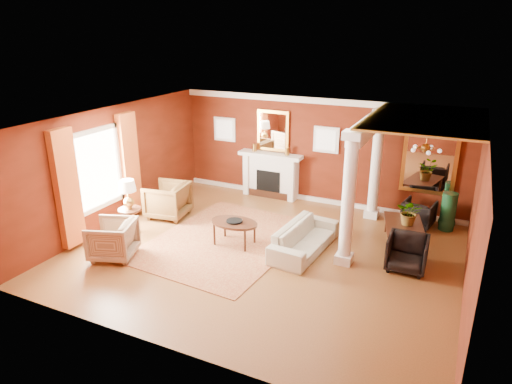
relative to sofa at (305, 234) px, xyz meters
The scene contains 27 objects.
ground 0.98m from the sofa, 148.90° to the right, with size 8.00×8.00×0.00m, color brown.
room_shell 1.84m from the sofa, 148.90° to the right, with size 8.04×7.04×2.92m.
fireplace 3.53m from the sofa, 125.90° to the left, with size 1.85×0.42×1.29m.
overmantel_mirror 3.93m from the sofa, 124.64° to the left, with size 0.95×0.07×1.15m.
flank_window_left 4.90m from the sofa, 140.30° to the left, with size 0.70×0.07×0.70m.
flank_window_right 3.35m from the sofa, 99.76° to the left, with size 0.70×0.07×0.70m.
left_window 4.89m from the sofa, 167.16° to the right, with size 0.21×2.55×2.60m.
column_front 1.39m from the sofa, ahead, with size 0.36×0.36×2.80m.
column_back 2.89m from the sofa, 69.80° to the left, with size 0.36×0.36×2.80m.
header_beam 2.80m from the sofa, 57.00° to the left, with size 0.30×3.20×0.32m, color white.
amber_ceiling 3.47m from the sofa, 31.72° to the left, with size 2.30×3.40×0.04m, color gold.
dining_mirror 3.85m from the sofa, 54.49° to the left, with size 1.30×0.07×1.70m.
chandelier 3.12m from the sofa, 32.09° to the left, with size 0.60×0.62×0.75m.
crown_trim 3.92m from the sofa, 104.34° to the left, with size 8.00×0.08×0.16m, color white.
base_trim 3.11m from the sofa, 104.34° to the left, with size 8.00×0.08×0.12m, color white.
rug 1.88m from the sofa, behind, with size 3.00×4.00×0.02m, color maroon.
sofa is the anchor object (origin of this frame).
armchair_leopard 3.86m from the sofa, behind, with size 0.97×0.91×1.00m, color black.
armchair_stripe 4.10m from the sofa, 150.61° to the right, with size 0.88×0.83×0.91m, color tan.
coffee_table 1.58m from the sofa, 166.55° to the right, with size 1.10×1.10×0.55m.
coffee_book 1.65m from the sofa, 168.72° to the right, with size 0.18×0.02×0.25m, color black.
side_table 4.16m from the sofa, 167.49° to the right, with size 0.53×0.53×1.33m.
dining_table 2.28m from the sofa, 31.97° to the left, with size 1.44×0.51×0.81m, color black.
dining_chair_near 2.14m from the sofa, ahead, with size 0.77×0.72×0.79m, color black.
dining_chair_far 3.24m from the sofa, 50.04° to the left, with size 0.70×0.66×0.72m, color black.
green_urn 3.73m from the sofa, 42.87° to the left, with size 0.40×0.40×0.95m.
potted_plant 2.43m from the sofa, 31.91° to the left, with size 0.53×0.59×0.46m, color #26591E.
Camera 1 is at (3.66, -8.13, 4.64)m, focal length 32.00 mm.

